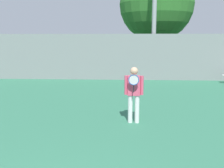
# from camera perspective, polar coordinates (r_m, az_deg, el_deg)

# --- Properties ---
(tennis_player) EXTENTS (0.58, 0.42, 1.72)m
(tennis_player) POSITION_cam_1_polar(r_m,az_deg,el_deg) (7.94, 4.78, -1.58)
(tennis_player) COLOR silver
(tennis_player) RESTS_ON ground_plane
(back_fence) EXTENTS (30.17, 0.06, 2.82)m
(back_fence) POSITION_cam_1_polar(r_m,az_deg,el_deg) (16.25, -1.22, 5.89)
(back_fence) COLOR gray
(back_fence) RESTS_ON ground_plane
(tree_green_tall) EXTENTS (5.44, 5.44, 7.75)m
(tree_green_tall) POSITION_cam_1_polar(r_m,az_deg,el_deg) (20.42, 9.65, 16.73)
(tree_green_tall) COLOR brown
(tree_green_tall) RESTS_ON ground_plane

